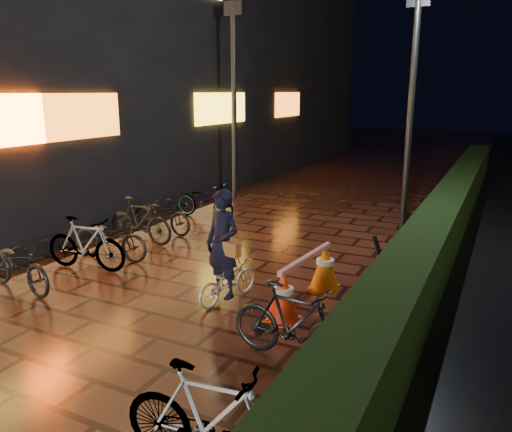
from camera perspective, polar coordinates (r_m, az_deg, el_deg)
The scene contains 10 objects.
ground at distance 6.70m, azimuth -17.98°, elevation -14.08°, with size 80.00×80.00×0.00m, color #381911.
hedge at distance 12.41m, azimuth 21.49°, elevation 1.04°, with size 0.70×20.00×1.00m, color black.
storefront_block at distance 20.88m, azimuth -15.44°, elevation 17.45°, with size 12.09×22.00×9.00m.
lamp_post_hedge at distance 11.41m, azimuth 17.31°, elevation 12.03°, with size 0.49×0.15×5.10m.
lamp_post_sf at distance 14.48m, azimuth -2.54°, elevation 13.72°, with size 0.52×0.18×5.46m.
cyclist at distance 7.42m, azimuth -3.56°, elevation -5.20°, with size 0.69×1.27×1.73m.
traffic_barrier at distance 7.49m, azimuth 5.70°, elevation -7.22°, with size 0.59×1.86×0.75m.
cart_assembly at distance 7.90m, azimuth 15.57°, elevation -5.36°, with size 0.65×0.56×1.03m.
parked_bikes_storefront at distance 10.34m, azimuth -14.24°, elevation -1.18°, with size 1.94×6.05×0.95m.
parked_bikes_hedge at distance 5.13m, azimuth 0.31°, elevation -16.46°, with size 1.69×2.50×0.95m.
Camera 1 is at (4.32, -4.10, 3.08)m, focal length 35.00 mm.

